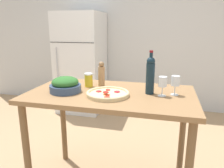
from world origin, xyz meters
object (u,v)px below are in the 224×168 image
object	(u,v)px
salad_bowl	(65,85)
pepper_mill	(101,75)
wine_bottle	(150,74)
wine_glass_near	(163,83)
homemade_pizza	(108,94)
wine_glass_far	(175,82)
salt_canister	(89,80)
refrigerator	(81,63)

from	to	relation	value
salad_bowl	pepper_mill	bearing A→B (deg)	44.72
wine_bottle	wine_glass_near	bearing A→B (deg)	-22.79
salad_bowl	homemade_pizza	size ratio (longest dim) A/B	0.76
wine_bottle	wine_glass_near	size ratio (longest dim) A/B	2.25
wine_glass_near	homemade_pizza	size ratio (longest dim) A/B	0.46
wine_glass_far	homemade_pizza	world-z (taller)	wine_glass_far
homemade_pizza	salt_canister	size ratio (longest dim) A/B	2.78
salad_bowl	refrigerator	bearing A→B (deg)	108.43
wine_glass_far	pepper_mill	xyz separation A→B (m)	(-0.63, 0.11, 0.00)
wine_bottle	salt_canister	bearing A→B (deg)	171.41
refrigerator	salad_bowl	bearing A→B (deg)	-71.57
wine_glass_near	homemade_pizza	bearing A→B (deg)	-167.13
pepper_mill	salt_canister	size ratio (longest dim) A/B	1.87
wine_bottle	wine_glass_far	size ratio (longest dim) A/B	2.25
wine_glass_far	homemade_pizza	bearing A→B (deg)	-163.97
refrigerator	wine_glass_far	distance (m)	2.35
wine_bottle	homemade_pizza	xyz separation A→B (m)	(-0.31, -0.13, -0.14)
salad_bowl	salt_canister	distance (m)	0.24
wine_glass_far	refrigerator	bearing A→B (deg)	130.14
refrigerator	wine_glass_near	size ratio (longest dim) A/B	10.91
refrigerator	wine_glass_near	bearing A→B (deg)	-52.49
wine_glass_near	salad_bowl	world-z (taller)	wine_glass_near
pepper_mill	refrigerator	bearing A→B (deg)	117.56
wine_glass_near	salad_bowl	xyz separation A→B (m)	(-0.77, -0.08, -0.05)
pepper_mill	salad_bowl	distance (m)	0.34
refrigerator	wine_glass_far	bearing A→B (deg)	-49.86
wine_bottle	salad_bowl	size ratio (longest dim) A/B	1.35
homemade_pizza	salt_canister	bearing A→B (deg)	137.39
refrigerator	wine_bottle	distance (m)	2.24
wine_bottle	pepper_mill	bearing A→B (deg)	165.03
wine_bottle	salad_bowl	bearing A→B (deg)	-169.94
refrigerator	pepper_mill	distance (m)	1.91
pepper_mill	wine_glass_near	bearing A→B (deg)	-16.46
wine_bottle	wine_glass_near	xyz separation A→B (m)	(0.10, -0.04, -0.05)
wine_bottle	pepper_mill	distance (m)	0.45
wine_bottle	wine_glass_near	distance (m)	0.12
wine_bottle	pepper_mill	world-z (taller)	wine_bottle
refrigerator	salad_bowl	distance (m)	2.03
wine_glass_near	homemade_pizza	distance (m)	0.43
wine_bottle	pepper_mill	size ratio (longest dim) A/B	1.53
wine_glass_near	wine_glass_far	size ratio (longest dim) A/B	1.00
refrigerator	salt_canister	distance (m)	1.88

